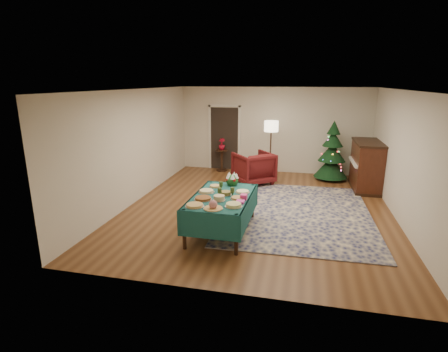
% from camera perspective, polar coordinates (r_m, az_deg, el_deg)
% --- Properties ---
extents(room_shell, '(7.00, 7.00, 7.00)m').
position_cam_1_polar(room_shell, '(7.92, 5.79, 4.03)').
color(room_shell, '#593319').
rests_on(room_shell, ground).
extents(doorway, '(1.08, 0.04, 2.16)m').
position_cam_1_polar(doorway, '(11.62, 0.07, 6.45)').
color(doorway, black).
rests_on(doorway, ground).
extents(rug, '(3.28, 4.26, 0.02)m').
position_cam_1_polar(rug, '(8.11, 11.81, -5.83)').
color(rug, '#131949').
rests_on(rug, ground).
extents(buffet_table, '(1.15, 1.93, 0.75)m').
position_cam_1_polar(buffet_table, '(6.78, -0.35, -4.46)').
color(buffet_table, black).
rests_on(buffet_table, ground).
extents(platter_0, '(0.34, 0.34, 0.05)m').
position_cam_1_polar(platter_0, '(6.19, -4.81, -4.80)').
color(platter_0, silver).
rests_on(platter_0, buffet_table).
extents(platter_1, '(0.34, 0.34, 0.16)m').
position_cam_1_polar(platter_1, '(6.04, -1.79, -4.86)').
color(platter_1, silver).
rests_on(platter_1, buffet_table).
extents(platter_2, '(0.31, 0.31, 0.06)m').
position_cam_1_polar(platter_2, '(6.16, 1.57, -4.77)').
color(platter_2, silver).
rests_on(platter_2, buffet_table).
extents(platter_3, '(0.34, 0.34, 0.05)m').
position_cam_1_polar(platter_3, '(6.52, -3.45, -3.69)').
color(platter_3, silver).
rests_on(platter_3, buffet_table).
extents(platter_4, '(0.24, 0.24, 0.10)m').
position_cam_1_polar(platter_4, '(6.45, -0.80, -3.64)').
color(platter_4, silver).
rests_on(platter_4, buffet_table).
extents(platter_5, '(0.28, 0.28, 0.04)m').
position_cam_1_polar(platter_5, '(6.55, 2.25, -3.63)').
color(platter_5, silver).
rests_on(platter_5, buffet_table).
extents(platter_6, '(0.32, 0.32, 0.05)m').
position_cam_1_polar(platter_6, '(6.93, -2.88, -2.52)').
color(platter_6, silver).
rests_on(platter_6, buffet_table).
extents(platter_7, '(0.25, 0.25, 0.07)m').
position_cam_1_polar(platter_7, '(6.78, 0.27, -2.83)').
color(platter_7, silver).
rests_on(platter_7, buffet_table).
extents(platter_8, '(0.28, 0.28, 0.04)m').
position_cam_1_polar(platter_8, '(6.93, 3.05, -2.58)').
color(platter_8, silver).
rests_on(platter_8, buffet_table).
extents(platter_9, '(0.24, 0.24, 0.04)m').
position_cam_1_polar(platter_9, '(7.27, -1.47, -1.68)').
color(platter_9, silver).
rests_on(platter_9, buffet_table).
extents(goblet_0, '(0.08, 0.08, 0.17)m').
position_cam_1_polar(goblet_0, '(7.05, -0.49, -1.60)').
color(goblet_0, '#2D471E').
rests_on(goblet_0, buffet_table).
extents(goblet_1, '(0.08, 0.08, 0.17)m').
position_cam_1_polar(goblet_1, '(6.69, 1.38, -2.56)').
color(goblet_1, '#2D471E').
rests_on(goblet_1, buffet_table).
extents(goblet_2, '(0.08, 0.08, 0.17)m').
position_cam_1_polar(goblet_2, '(6.66, -0.72, -2.63)').
color(goblet_2, '#2D471E').
rests_on(goblet_2, buffet_table).
extents(napkin_stack, '(0.15, 0.15, 0.04)m').
position_cam_1_polar(napkin_stack, '(6.36, 2.66, -4.22)').
color(napkin_stack, '#F243B9').
rests_on(napkin_stack, buffet_table).
extents(gift_box, '(0.12, 0.12, 0.10)m').
position_cam_1_polar(gift_box, '(6.53, 3.25, -3.43)').
color(gift_box, '#EF4295').
rests_on(gift_box, buffet_table).
extents(centerpiece, '(0.27, 0.27, 0.31)m').
position_cam_1_polar(centerpiece, '(7.38, 1.34, -0.54)').
color(centerpiece, '#1E4C1E').
rests_on(centerpiece, buffet_table).
extents(armchair, '(1.34, 1.33, 1.01)m').
position_cam_1_polar(armchair, '(10.07, 4.86, 1.57)').
color(armchair, '#511112').
rests_on(armchair, ground).
extents(floor_lamp, '(0.42, 0.42, 1.74)m').
position_cam_1_polar(floor_lamp, '(10.57, 7.71, 7.50)').
color(floor_lamp, '#A57F3F').
rests_on(floor_lamp, ground).
extents(side_table, '(0.40, 0.40, 0.71)m').
position_cam_1_polar(side_table, '(11.50, -0.37, 2.54)').
color(side_table, black).
rests_on(side_table, ground).
extents(potted_plant, '(0.21, 0.37, 0.21)m').
position_cam_1_polar(potted_plant, '(11.40, -0.37, 4.83)').
color(potted_plant, '#A00B1F').
rests_on(potted_plant, side_table).
extents(christmas_tree, '(1.21, 1.21, 1.78)m').
position_cam_1_polar(christmas_tree, '(10.85, 17.21, 3.52)').
color(christmas_tree, black).
rests_on(christmas_tree, ground).
extents(piano, '(0.74, 1.54, 1.32)m').
position_cam_1_polar(piano, '(10.24, 22.17, 1.52)').
color(piano, black).
rests_on(piano, ground).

